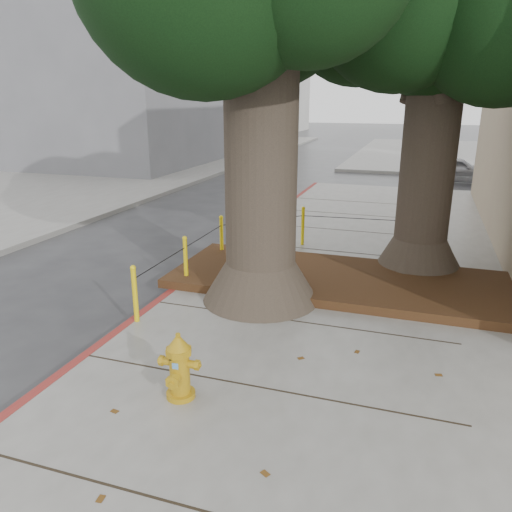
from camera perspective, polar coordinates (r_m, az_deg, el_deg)
The scene contains 11 objects.
ground at distance 6.63m, azimuth -4.38°, elevation -14.99°, with size 140.00×140.00×0.00m, color #28282B.
sidewalk_far at distance 35.50m, azimuth 24.92°, elevation 10.43°, with size 16.00×20.00×0.15m, color slate.
curb_red at distance 9.39m, azimuth -9.80°, elevation -4.46°, with size 0.14×26.00×0.16m, color maroon.
planter_bed at distance 9.71m, azimuth 9.49°, elevation -2.71°, with size 6.40×2.60×0.16m, color black.
building_far_grey at distance 32.22m, azimuth -14.96°, elevation 21.45°, with size 12.00×16.00×12.00m, color slate.
building_far_white at distance 53.83m, azimuth -2.70°, elevation 21.85°, with size 12.00×18.00×15.00m, color silver.
tree_far at distance 10.55m, azimuth 22.62°, elevation 24.32°, with size 4.50×3.80×7.17m.
bollard_ring at distance 10.41m, azimuth 0.42°, elevation 1.44°, with size 3.79×5.39×0.95m.
fire_hydrant at distance 6.06m, azimuth -8.77°, elevation -12.40°, with size 0.44×0.40×0.83m.
car_silver at distance 23.70m, azimuth 21.90°, elevation 9.14°, with size 1.33×3.31×1.13m, color gray.
car_dark at distance 26.95m, azimuth -14.19°, elevation 10.97°, with size 1.87×4.60×1.34m, color black.
Camera 1 is at (2.23, -5.12, 3.57)m, focal length 35.00 mm.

